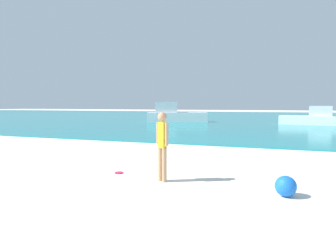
{
  "coord_description": "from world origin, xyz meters",
  "views": [
    {
      "loc": [
        3.46,
        0.82,
        1.77
      ],
      "look_at": [
        0.37,
        9.71,
        1.06
      ],
      "focal_mm": 29.93,
      "sensor_mm": 36.0,
      "label": 1
    }
  ],
  "objects_px": {
    "person_standing": "(162,142)",
    "beach_ball": "(286,186)",
    "frisbee": "(119,173)",
    "boat_near": "(311,118)",
    "boat_far": "(175,115)"
  },
  "relations": [
    {
      "from": "boat_far",
      "to": "boat_near",
      "type": "bearing_deg",
      "value": -16.57
    },
    {
      "from": "boat_far",
      "to": "person_standing",
      "type": "bearing_deg",
      "value": -90.2
    },
    {
      "from": "beach_ball",
      "to": "frisbee",
      "type": "bearing_deg",
      "value": 171.75
    },
    {
      "from": "boat_far",
      "to": "beach_ball",
      "type": "distance_m",
      "value": 22.96
    },
    {
      "from": "frisbee",
      "to": "boat_far",
      "type": "distance_m",
      "value": 21.16
    },
    {
      "from": "frisbee",
      "to": "boat_near",
      "type": "relative_size",
      "value": 0.04
    },
    {
      "from": "frisbee",
      "to": "boat_near",
      "type": "height_order",
      "value": "boat_near"
    },
    {
      "from": "person_standing",
      "to": "boat_near",
      "type": "relative_size",
      "value": 0.32
    },
    {
      "from": "frisbee",
      "to": "beach_ball",
      "type": "bearing_deg",
      "value": -8.25
    },
    {
      "from": "person_standing",
      "to": "frisbee",
      "type": "bearing_deg",
      "value": 12.15
    },
    {
      "from": "beach_ball",
      "to": "boat_far",
      "type": "bearing_deg",
      "value": 113.15
    },
    {
      "from": "person_standing",
      "to": "beach_ball",
      "type": "xyz_separation_m",
      "value": [
        2.63,
        -0.23,
        -0.71
      ]
    },
    {
      "from": "boat_far",
      "to": "beach_ball",
      "type": "relative_size",
      "value": 15.46
    },
    {
      "from": "frisbee",
      "to": "boat_far",
      "type": "xyz_separation_m",
      "value": [
        -5.06,
        20.53,
        0.75
      ]
    },
    {
      "from": "person_standing",
      "to": "frisbee",
      "type": "xyz_separation_m",
      "value": [
        -1.33,
        0.35,
        -0.9
      ]
    }
  ]
}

